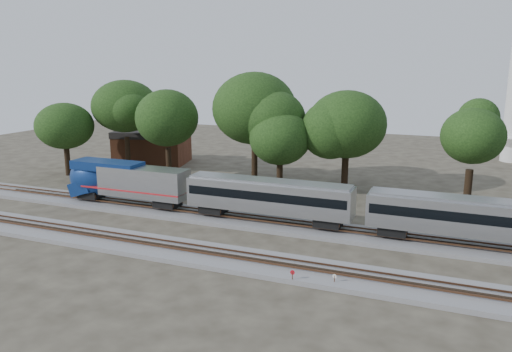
# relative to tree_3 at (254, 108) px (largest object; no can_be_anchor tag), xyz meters

# --- Properties ---
(ground) EXTENTS (160.00, 160.00, 0.00)m
(ground) POSITION_rel_tree_3_xyz_m (7.06, -22.04, -10.36)
(ground) COLOR #383328
(ground) RESTS_ON ground
(track_far) EXTENTS (160.00, 5.00, 0.73)m
(track_far) POSITION_rel_tree_3_xyz_m (7.06, -16.04, -10.15)
(track_far) COLOR slate
(track_far) RESTS_ON ground
(track_near) EXTENTS (160.00, 5.00, 0.73)m
(track_near) POSITION_rel_tree_3_xyz_m (7.06, -26.04, -10.15)
(track_near) COLOR slate
(track_near) RESTS_ON ground
(switch_stand_red) EXTENTS (0.36, 0.07, 1.13)m
(switch_stand_red) POSITION_rel_tree_3_xyz_m (14.59, -28.42, -9.63)
(switch_stand_red) COLOR #512D19
(switch_stand_red) RESTS_ON ground
(switch_stand_white) EXTENTS (0.32, 0.08, 1.00)m
(switch_stand_white) POSITION_rel_tree_3_xyz_m (17.62, -27.66, -9.72)
(switch_stand_white) COLOR #512D19
(switch_stand_white) RESTS_ON ground
(switch_lever) EXTENTS (0.58, 0.48, 0.30)m
(switch_lever) POSITION_rel_tree_3_xyz_m (15.00, -27.35, -10.21)
(switch_lever) COLOR #512D19
(switch_lever) RESTS_ON ground
(brick_building) EXTENTS (12.90, 10.42, 5.47)m
(brick_building) POSITION_rel_tree_3_xyz_m (-21.37, 7.62, -7.60)
(brick_building) COLOR brown
(brick_building) RESTS_ON ground
(tree_0) EXTENTS (7.44, 7.44, 10.48)m
(tree_0) POSITION_rel_tree_3_xyz_m (-27.75, -5.05, -3.06)
(tree_0) COLOR black
(tree_0) RESTS_ON ground
(tree_1) EXTENTS (10.13, 10.13, 14.28)m
(tree_1) POSITION_rel_tree_3_xyz_m (-20.99, 0.39, -0.40)
(tree_1) COLOR black
(tree_1) RESTS_ON ground
(tree_2) EXTENTS (9.11, 9.11, 12.84)m
(tree_2) POSITION_rel_tree_3_xyz_m (-11.45, -3.39, -1.41)
(tree_2) COLOR black
(tree_2) RESTS_ON ground
(tree_3) EXTENTS (10.54, 10.54, 14.85)m
(tree_3) POSITION_rel_tree_3_xyz_m (0.00, 0.00, 0.00)
(tree_3) COLOR black
(tree_3) RESTS_ON ground
(tree_4) EXTENTS (7.23, 7.23, 10.20)m
(tree_4) POSITION_rel_tree_3_xyz_m (4.79, -3.31, -3.26)
(tree_4) COLOR black
(tree_4) RESTS_ON ground
(tree_5) EXTENTS (8.85, 8.85, 12.48)m
(tree_5) POSITION_rel_tree_3_xyz_m (12.27, 0.63, -1.66)
(tree_5) COLOR black
(tree_5) RESTS_ON ground
(tree_6) EXTENTS (8.47, 8.47, 11.94)m
(tree_6) POSITION_rel_tree_3_xyz_m (26.87, -1.64, -2.04)
(tree_6) COLOR black
(tree_6) RESTS_ON ground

